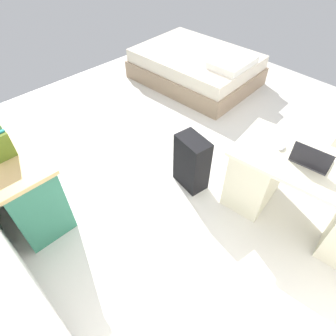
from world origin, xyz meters
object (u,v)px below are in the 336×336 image
at_px(desk, 306,194).
at_px(credenza, 4,163).
at_px(laptop, 311,159).
at_px(bed, 196,67).
at_px(computer_mouse, 282,147).
at_px(suitcase_black, 192,162).

distance_m(desk, credenza, 2.97).
bearing_deg(laptop, bed, -29.17).
bearing_deg(credenza, computer_mouse, -137.20).
relative_size(desk, bed, 0.76).
distance_m(suitcase_black, computer_mouse, 0.91).
bearing_deg(laptop, desk, -164.57).
height_order(credenza, suitcase_black, credenza).
bearing_deg(desk, suitcase_black, 20.46).
relative_size(desk, suitcase_black, 2.43).
distance_m(desk, suitcase_black, 1.14).
relative_size(bed, computer_mouse, 19.88).
bearing_deg(desk, laptop, 15.43).
height_order(desk, laptop, laptop).
distance_m(laptop, computer_mouse, 0.27).
bearing_deg(desk, computer_mouse, 3.27).
distance_m(desk, computer_mouse, 0.51).
xyz_separation_m(bed, laptop, (-2.49, 1.39, 0.54)).
distance_m(credenza, bed, 3.22).
xyz_separation_m(credenza, bed, (0.26, -3.21, -0.15)).
distance_m(credenza, laptop, 2.90).
bearing_deg(suitcase_black, bed, -40.90).
height_order(bed, suitcase_black, suitcase_black).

